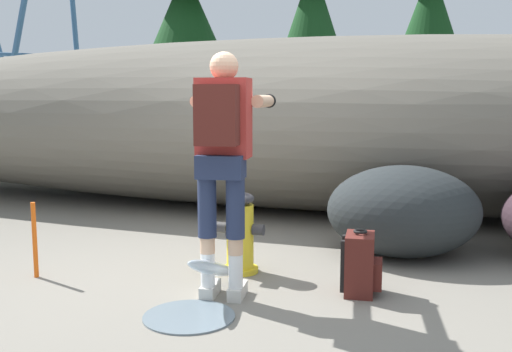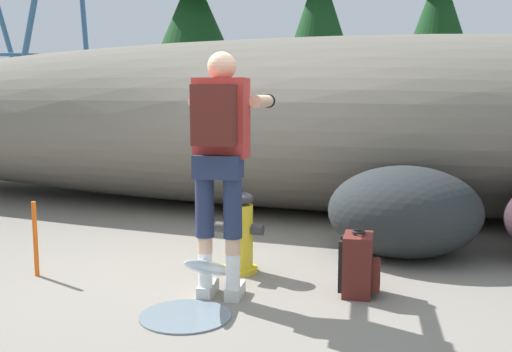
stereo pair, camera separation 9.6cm
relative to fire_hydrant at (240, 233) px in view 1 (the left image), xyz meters
name	(u,v)px [view 1 (the left image)]	position (x,y,z in m)	size (l,w,h in m)	color
ground_plane	(216,285)	(-0.09, -0.31, -0.34)	(56.00, 56.00, 0.04)	slate
dirt_embankment	(307,124)	(-0.09, 2.93, 0.75)	(17.37, 3.20, 2.14)	#666056
fire_hydrant	(240,233)	(0.00, 0.00, 0.00)	(0.40, 0.35, 0.71)	yellow
hydrant_water_jet	(206,283)	(0.00, -0.73, -0.18)	(0.60, 1.18, 0.41)	silver
utility_worker	(224,143)	(0.07, -0.56, 0.78)	(0.61, 1.01, 1.72)	beige
spare_backpack	(360,265)	(1.00, -0.24, -0.11)	(0.31, 0.32, 0.47)	#511E19
boulder_mid	(403,211)	(1.23, 0.90, 0.08)	(1.34, 1.10, 0.81)	#24282A
pine_tree_far_left	(186,13)	(-4.22, 8.51, 3.03)	(2.91, 2.91, 6.53)	#47331E
pine_tree_left	(312,7)	(-0.93, 7.17, 2.83)	(1.87, 1.87, 5.88)	#47331E
pine_tree_center	(430,2)	(1.25, 9.87, 3.23)	(1.87, 1.87, 6.17)	#47331E
survey_stake	(35,240)	(-1.49, -0.60, -0.02)	(0.04, 0.04, 0.60)	#E55914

